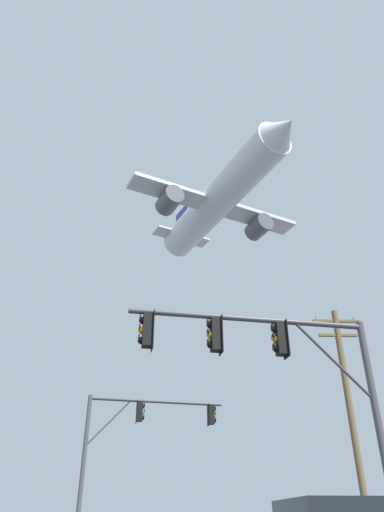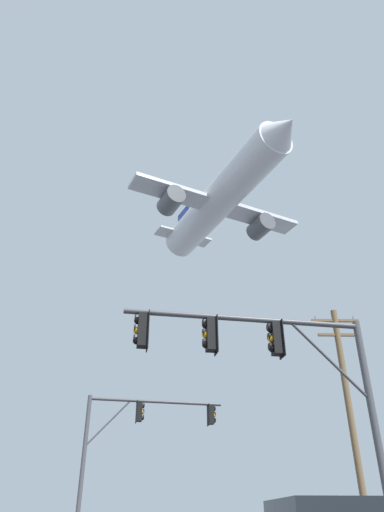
{
  "view_description": "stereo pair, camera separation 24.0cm",
  "coord_description": "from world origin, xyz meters",
  "px_view_note": "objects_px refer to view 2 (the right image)",
  "views": [
    {
      "loc": [
        0.11,
        -6.12,
        1.3
      ],
      "look_at": [
        0.94,
        19.46,
        15.81
      ],
      "focal_mm": 32.78,
      "sensor_mm": 36.0,
      "label": 1
    },
    {
      "loc": [
        0.35,
        -6.12,
        1.3
      ],
      "look_at": [
        0.94,
        19.46,
        15.81
      ],
      "focal_mm": 32.78,
      "sensor_mm": 36.0,
      "label": 2
    }
  ],
  "objects_px": {
    "signal_pole_far": "(135,432)",
    "utility_pole": "(350,413)",
    "signal_pole_near": "(273,365)",
    "airplane": "(220,200)"
  },
  "relations": [
    {
      "from": "signal_pole_near",
      "to": "utility_pole",
      "type": "height_order",
      "value": "utility_pole"
    },
    {
      "from": "airplane",
      "to": "signal_pole_far",
      "type": "bearing_deg",
      "value": -107.13
    },
    {
      "from": "utility_pole",
      "to": "airplane",
      "type": "xyz_separation_m",
      "value": [
        -2.81,
        24.53,
        29.28
      ]
    },
    {
      "from": "signal_pole_far",
      "to": "airplane",
      "type": "relative_size",
      "value": 0.24
    },
    {
      "from": "utility_pole",
      "to": "airplane",
      "type": "height_order",
      "value": "airplane"
    },
    {
      "from": "signal_pole_near",
      "to": "signal_pole_far",
      "type": "distance_m",
      "value": 12.23
    },
    {
      "from": "signal_pole_near",
      "to": "signal_pole_far",
      "type": "relative_size",
      "value": 1.03
    },
    {
      "from": "signal_pole_far",
      "to": "signal_pole_near",
      "type": "bearing_deg",
      "value": -67.63
    },
    {
      "from": "signal_pole_near",
      "to": "utility_pole",
      "type": "xyz_separation_m",
      "value": [
        4.74,
        8.14,
        0.35
      ]
    },
    {
      "from": "signal_pole_far",
      "to": "utility_pole",
      "type": "height_order",
      "value": "utility_pole"
    }
  ]
}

